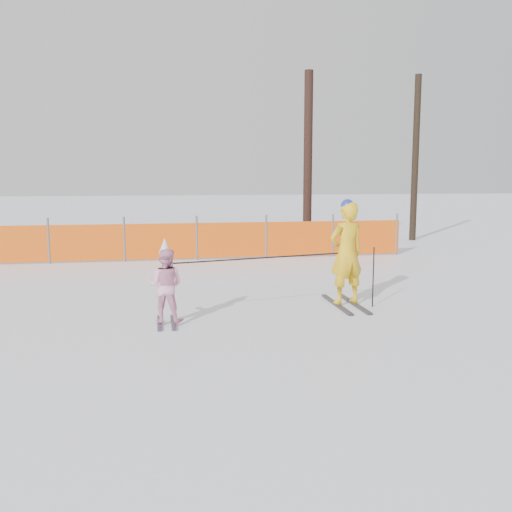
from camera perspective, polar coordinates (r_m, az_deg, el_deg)
The scene contains 6 objects.
ground at distance 9.54m, azimuth 0.53°, elevation -6.37°, with size 120.00×120.00×0.00m, color white.
adult at distance 10.53m, azimuth 9.03°, elevation 0.31°, with size 0.77×1.63×1.96m.
child at distance 9.26m, azimuth -9.03°, elevation -2.87°, with size 0.70×0.94×1.39m.
ski_poles at distance 9.92m, azimuth 3.62°, elevation -0.72°, with size 3.63×0.73×1.10m.
safety_fence at distance 16.18m, azimuth -12.91°, elevation 1.40°, with size 16.10×0.06×1.25m.
tree_trunks at distance 20.31m, azimuth 9.78°, elevation 9.52°, with size 4.57×1.24×5.96m.
Camera 1 is at (-1.70, -9.08, 2.38)m, focal length 40.00 mm.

